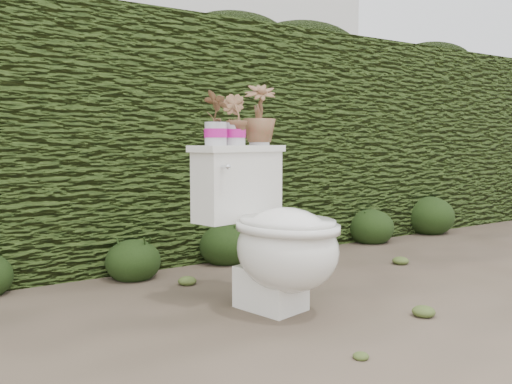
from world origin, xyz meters
TOP-DOWN VIEW (x-y plane):
  - ground at (0.00, 0.00)m, footprint 60.00×60.00m
  - hedge at (0.00, 1.60)m, footprint 8.00×1.00m
  - house_wall at (0.60, 6.00)m, footprint 8.00×3.50m
  - toilet at (0.04, 0.06)m, footprint 0.59×0.76m
  - potted_plant_left at (-0.15, 0.26)m, footprint 0.13×0.15m
  - potted_plant_center at (-0.03, 0.29)m, footprint 0.14×0.16m
  - potted_plant_right at (0.14, 0.33)m, footprint 0.23×0.23m
  - liriope_clump_3 at (-0.30, 1.00)m, footprint 0.32×0.32m
  - liriope_clump_4 at (0.36, 1.06)m, footprint 0.36×0.36m
  - liriope_clump_5 at (1.10, 1.13)m, footprint 0.33×0.33m
  - liriope_clump_6 at (1.69, 1.05)m, footprint 0.36×0.36m
  - liriope_clump_7 at (2.43, 1.08)m, footprint 0.43×0.43m

SIDE VIEW (x-z plane):
  - ground at x=0.00m, z-range 0.00..0.00m
  - liriope_clump_3 at x=-0.30m, z-range 0.00..0.26m
  - liriope_clump_5 at x=1.10m, z-range 0.00..0.26m
  - liriope_clump_4 at x=0.36m, z-range 0.00..0.28m
  - liriope_clump_6 at x=1.69m, z-range 0.00..0.29m
  - liriope_clump_7 at x=2.43m, z-range 0.00..0.35m
  - toilet at x=0.04m, z-range -0.03..0.74m
  - hedge at x=0.00m, z-range 0.00..1.60m
  - potted_plant_center at x=-0.03m, z-range 0.78..1.01m
  - potted_plant_left at x=-0.15m, z-range 0.78..1.02m
  - potted_plant_right at x=0.14m, z-range 0.78..1.07m
  - house_wall at x=0.60m, z-range 0.00..4.00m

